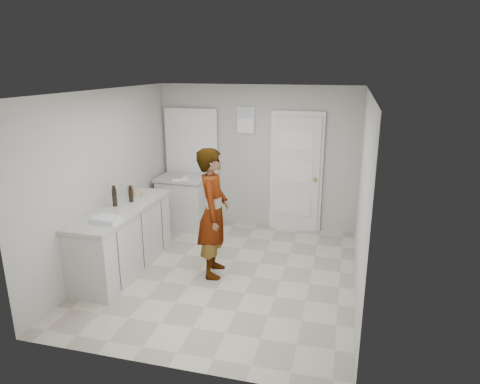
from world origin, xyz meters
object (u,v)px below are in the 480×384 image
(cake_mix_box, at_px, (131,191))
(egg_bowl, at_px, (98,218))
(person, at_px, (213,213))
(spice_jar, at_px, (142,194))
(baking_dish, at_px, (107,220))
(oil_cruet_a, at_px, (131,194))
(oil_cruet_b, at_px, (114,196))

(cake_mix_box, bearing_deg, egg_bowl, -93.40)
(person, height_order, egg_bowl, person)
(cake_mix_box, distance_m, egg_bowl, 1.01)
(spice_jar, height_order, baking_dish, spice_jar)
(person, relative_size, oil_cruet_a, 7.21)
(spice_jar, xyz_separation_m, oil_cruet_b, (-0.16, -0.50, 0.10))
(cake_mix_box, relative_size, spice_jar, 2.07)
(oil_cruet_a, bearing_deg, person, -3.92)
(person, xyz_separation_m, cake_mix_box, (-1.38, 0.31, 0.12))
(spice_jar, bearing_deg, cake_mix_box, -164.05)
(cake_mix_box, height_order, baking_dish, cake_mix_box)
(cake_mix_box, xyz_separation_m, oil_cruet_a, (0.11, -0.22, 0.03))
(cake_mix_box, relative_size, oil_cruet_a, 0.68)
(cake_mix_box, relative_size, baking_dish, 0.47)
(oil_cruet_a, bearing_deg, spice_jar, 81.68)
(cake_mix_box, relative_size, oil_cruet_b, 0.56)
(oil_cruet_a, bearing_deg, baking_dish, -82.89)
(spice_jar, distance_m, baking_dish, 1.08)
(person, xyz_separation_m, oil_cruet_b, (-1.39, -0.15, 0.18))
(cake_mix_box, bearing_deg, spice_jar, 8.42)
(oil_cruet_b, relative_size, baking_dish, 0.84)
(person, height_order, spice_jar, person)
(cake_mix_box, bearing_deg, person, -20.12)
(person, relative_size, spice_jar, 21.83)
(spice_jar, height_order, oil_cruet_b, oil_cruet_b)
(spice_jar, height_order, oil_cruet_a, oil_cruet_a)
(cake_mix_box, xyz_separation_m, baking_dish, (0.22, -1.04, -0.06))
(person, relative_size, cake_mix_box, 10.56)
(oil_cruet_a, distance_m, baking_dish, 0.83)
(person, bearing_deg, baking_dish, 112.72)
(oil_cruet_b, bearing_deg, baking_dish, -68.86)
(oil_cruet_b, distance_m, egg_bowl, 0.57)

